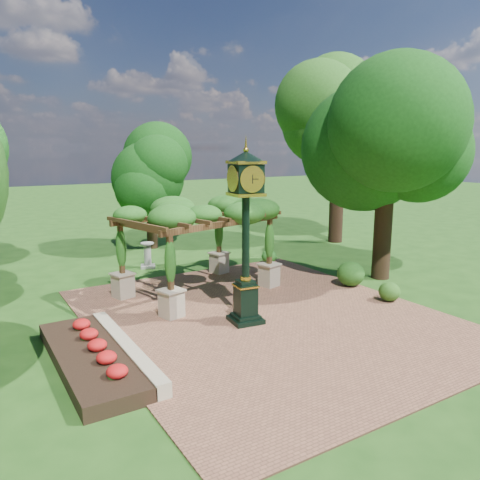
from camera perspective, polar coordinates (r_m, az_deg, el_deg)
ground at (r=14.04m, az=5.44°, el=-10.55°), size 120.00×120.00×0.00m
brick_plaza at (r=14.78m, az=3.09°, el=-9.29°), size 10.00×12.00×0.04m
border_wall at (r=12.41m, az=-13.73°, el=-12.84°), size 0.35×5.00×0.40m
flower_bed at (r=12.21m, az=-17.86°, el=-13.58°), size 1.50×5.00×0.36m
pedestal_clock at (r=13.50m, az=0.72°, el=2.23°), size 1.13×1.13×5.16m
pergola at (r=16.63m, az=-5.17°, el=2.75°), size 5.98×4.52×3.36m
sundial at (r=20.92m, az=-11.19°, el=-2.01°), size 0.80×0.80×1.12m
shrub_front at (r=16.83m, az=17.75°, el=-6.01°), size 0.80×0.80×0.65m
shrub_mid at (r=18.22m, az=13.35°, el=-4.02°), size 1.10×1.10×0.93m
shrub_back at (r=21.26m, az=3.56°, el=-2.02°), size 0.80×0.80×0.61m
tree_north at (r=24.61m, az=-10.92°, el=7.95°), size 3.50×3.50×5.67m
tree_east_far at (r=26.48m, az=12.15°, el=15.92°), size 4.68×4.68×10.93m
tree_east_near at (r=19.19m, az=17.66°, el=12.22°), size 4.54×4.54×8.32m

